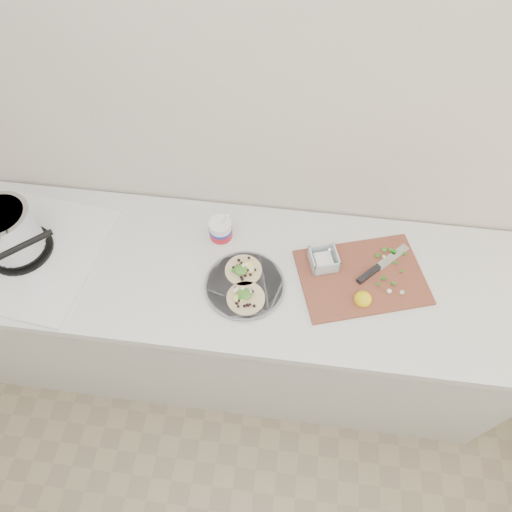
# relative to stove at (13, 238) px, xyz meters

# --- Properties ---
(counter) EXTENTS (2.44, 0.66, 0.90)m
(counter) POSITION_rel_stove_xyz_m (0.79, 0.04, -0.54)
(counter) COLOR silver
(counter) RESTS_ON ground
(stove) EXTENTS (0.65, 0.61, 0.28)m
(stove) POSITION_rel_stove_xyz_m (0.00, 0.00, 0.00)
(stove) COLOR silver
(stove) RESTS_ON counter
(taco_plate) EXTENTS (0.30, 0.30, 0.04)m
(taco_plate) POSITION_rel_stove_xyz_m (0.88, -0.04, -0.08)
(taco_plate) COLOR slate
(taco_plate) RESTS_ON counter
(tub) EXTENTS (0.09, 0.09, 0.20)m
(tub) POSITION_rel_stove_xyz_m (0.76, 0.16, -0.03)
(tub) COLOR white
(tub) RESTS_ON counter
(cutboard) EXTENTS (0.54, 0.44, 0.07)m
(cutboard) POSITION_rel_stove_xyz_m (1.30, 0.06, -0.08)
(cutboard) COLOR brown
(cutboard) RESTS_ON counter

